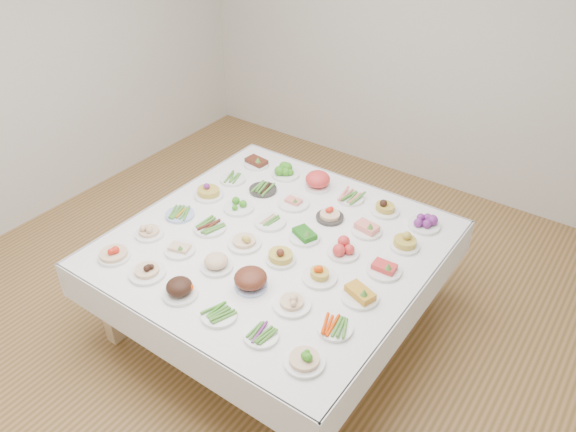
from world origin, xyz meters
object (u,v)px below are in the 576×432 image
Objects in this scene: dish_35 at (425,221)px; dish_0 at (113,251)px; display_table at (275,250)px; dish_18 at (208,190)px.

dish_0 is at bearing -135.10° from dish_35.
dish_18 is at bearing 168.03° from display_table.
display_table is 9.07× the size of dish_0.
dish_35 reaches higher than display_table.
dish_18 reaches higher than dish_0.
dish_18 is 1.63m from dish_35.
display_table is at bearing -11.97° from dish_18.
dish_0 reaches higher than display_table.
dish_0 reaches higher than dish_35.
dish_35 is at bearing 44.90° from dish_0.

